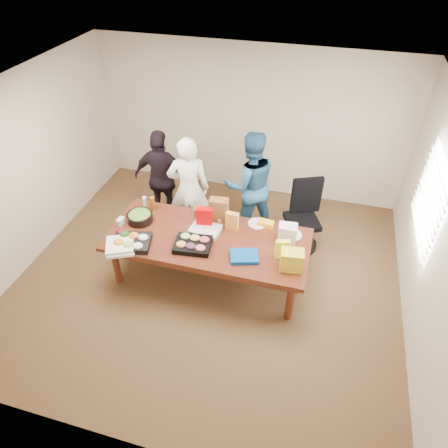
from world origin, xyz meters
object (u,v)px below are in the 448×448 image
(office_chair, at_px, (302,219))
(salad_bowl, at_px, (140,217))
(person_right, at_px, (250,184))
(conference_table, at_px, (209,258))
(sheet_cake, at_px, (205,230))
(person_center, at_px, (189,189))

(office_chair, bearing_deg, salad_bowl, 178.65)
(person_right, bearing_deg, conference_table, 50.36)
(sheet_cake, relative_size, salad_bowl, 1.09)
(person_center, distance_m, person_right, 0.97)
(conference_table, xyz_separation_m, office_chair, (1.21, 1.03, 0.19))
(salad_bowl, bearing_deg, conference_table, -5.91)
(conference_table, distance_m, person_right, 1.40)
(sheet_cake, bearing_deg, office_chair, 41.45)
(office_chair, height_order, person_right, person_right)
(salad_bowl, bearing_deg, office_chair, 22.07)
(office_chair, relative_size, person_right, 0.63)
(office_chair, relative_size, person_center, 0.63)
(person_center, bearing_deg, salad_bowl, 40.94)
(conference_table, height_order, office_chair, office_chair)
(office_chair, xyz_separation_m, person_right, (-0.90, 0.23, 0.33))
(office_chair, distance_m, salad_bowl, 2.47)
(person_right, bearing_deg, salad_bowl, 14.04)
(conference_table, height_order, salad_bowl, salad_bowl)
(office_chair, distance_m, person_right, 0.98)
(person_center, distance_m, salad_bowl, 0.92)
(person_center, height_order, person_right, person_right)
(conference_table, bearing_deg, person_right, 76.33)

